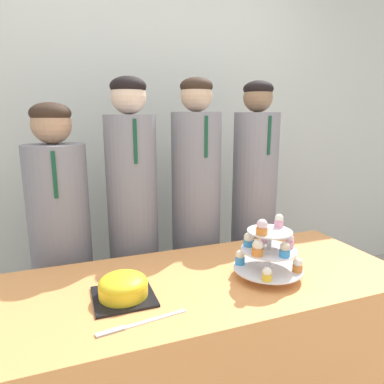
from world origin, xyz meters
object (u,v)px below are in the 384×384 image
object	(u,v)px
cupcake_stand	(268,250)
student_0	(62,253)
round_cake	(123,287)
cake_knife	(128,327)
student_1	(134,231)
student_3	(253,217)
student_2	(196,224)

from	to	relation	value
cupcake_stand	student_0	size ratio (longest dim) A/B	0.20
round_cake	cake_knife	bearing A→B (deg)	-95.66
student_1	student_3	world-z (taller)	student_3
cake_knife	student_1	distance (m)	0.85
cupcake_stand	student_1	distance (m)	0.81
cake_knife	student_2	bearing A→B (deg)	48.19
student_3	round_cake	bearing A→B (deg)	-145.82
round_cake	cake_knife	distance (m)	0.20
cupcake_stand	student_2	xyz separation A→B (m)	(-0.06, 0.67, -0.08)
cake_knife	student_3	xyz separation A→B (m)	(0.95, 0.83, 0.04)
cupcake_stand	student_3	distance (m)	0.75
cupcake_stand	student_1	size ratio (longest dim) A/B	0.18
student_1	student_2	xyz separation A→B (m)	(0.38, 0.00, -0.00)
student_0	student_1	size ratio (longest dim) A/B	0.92
student_1	student_3	bearing A→B (deg)	0.00
cake_knife	student_3	size ratio (longest dim) A/B	0.20
cake_knife	cupcake_stand	xyz separation A→B (m)	(0.62, 0.15, 0.12)
cake_knife	student_3	distance (m)	1.26
cake_knife	student_0	xyz separation A→B (m)	(-0.20, 0.83, -0.03)
round_cake	cupcake_stand	distance (m)	0.61
round_cake	student_2	bearing A→B (deg)	49.56
cake_knife	cupcake_stand	distance (m)	0.65
cupcake_stand	round_cake	bearing A→B (deg)	176.10
student_1	student_2	bearing A→B (deg)	0.00
student_0	student_2	size ratio (longest dim) A/B	0.91
student_0	student_2	distance (m)	0.76
cake_knife	cupcake_stand	size ratio (longest dim) A/B	1.07
student_0	student_3	xyz separation A→B (m)	(1.15, -0.00, 0.07)
cake_knife	student_1	size ratio (longest dim) A/B	0.20
student_0	student_3	world-z (taller)	student_3
cupcake_stand	student_3	xyz separation A→B (m)	(0.33, 0.67, -0.08)
student_2	student_3	world-z (taller)	student_2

